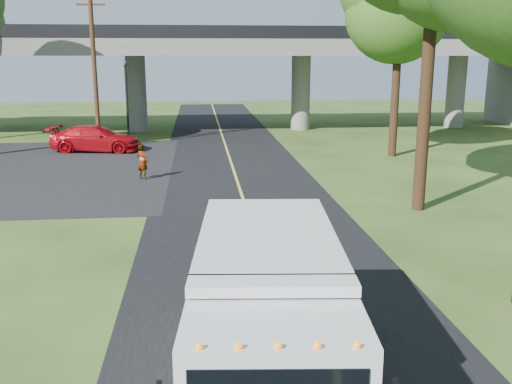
{
  "coord_description": "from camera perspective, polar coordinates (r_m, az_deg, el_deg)",
  "views": [
    {
      "loc": [
        -1.69,
        -10.24,
        5.45
      ],
      "look_at": [
        -0.05,
        5.66,
        1.6
      ],
      "focal_mm": 40.0,
      "sensor_mm": 36.0,
      "label": 1
    }
  ],
  "objects": [
    {
      "name": "utility_pole",
      "position": [
        34.74,
        -15.84,
        11.64
      ],
      "size": [
        1.6,
        0.26,
        9.0
      ],
      "color": "#472D19",
      "rests_on": "ground"
    },
    {
      "name": "road",
      "position": [
        21.03,
        -1.07,
        -1.45
      ],
      "size": [
        7.0,
        90.0,
        0.02
      ],
      "primitive_type": "cube",
      "color": "black",
      "rests_on": "ground"
    },
    {
      "name": "step_van",
      "position": [
        9.3,
        1.25,
        -12.18
      ],
      "size": [
        2.83,
        6.38,
        2.6
      ],
      "rotation": [
        0.0,
        0.0,
        -0.09
      ],
      "color": "silver",
      "rests_on": "ground"
    },
    {
      "name": "pedestrian",
      "position": [
        26.01,
        -11.29,
        2.99
      ],
      "size": [
        0.7,
        0.66,
        1.6
      ],
      "primitive_type": "imported",
      "rotation": [
        0.0,
        0.0,
        2.48
      ],
      "color": "gray",
      "rests_on": "ground"
    },
    {
      "name": "traffic_signal",
      "position": [
        36.56,
        -12.83,
        9.69
      ],
      "size": [
        0.18,
        0.22,
        5.2
      ],
      "color": "black",
      "rests_on": "ground"
    },
    {
      "name": "parking_lot",
      "position": [
        30.23,
        -23.72,
        2.01
      ],
      "size": [
        16.0,
        18.0,
        0.01
      ],
      "primitive_type": "cube",
      "color": "black",
      "rests_on": "ground"
    },
    {
      "name": "ground",
      "position": [
        11.72,
        3.19,
        -14.19
      ],
      "size": [
        120.0,
        120.0,
        0.0
      ],
      "primitive_type": "plane",
      "color": "#2A4318",
      "rests_on": "ground"
    },
    {
      "name": "overpass",
      "position": [
        42.28,
        -3.67,
        12.31
      ],
      "size": [
        54.0,
        10.0,
        7.3
      ],
      "color": "slate",
      "rests_on": "ground"
    },
    {
      "name": "red_sedan",
      "position": [
        34.35,
        -15.74,
        5.17
      ],
      "size": [
        5.41,
        2.85,
        1.5
      ],
      "primitive_type": "imported",
      "rotation": [
        0.0,
        0.0,
        1.42
      ],
      "color": "#B10A13",
      "rests_on": "ground"
    },
    {
      "name": "lane_line",
      "position": [
        21.02,
        -1.07,
        -1.4
      ],
      "size": [
        0.12,
        90.0,
        0.01
      ],
      "primitive_type": "cube",
      "color": "gold",
      "rests_on": "road"
    }
  ]
}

